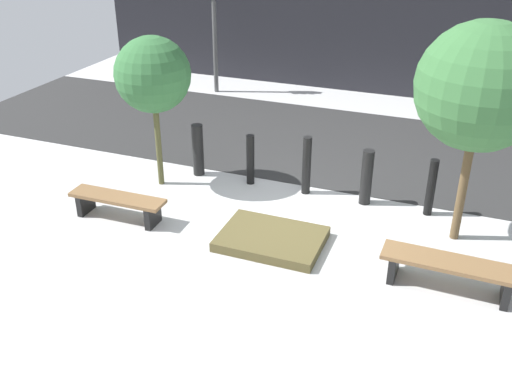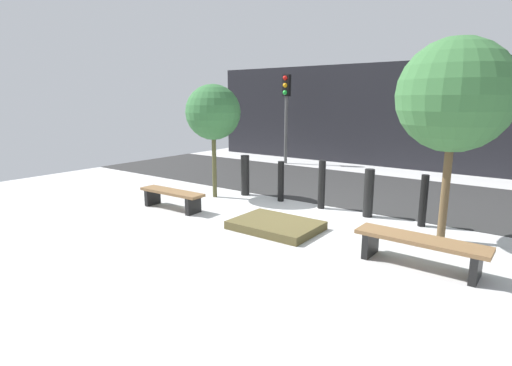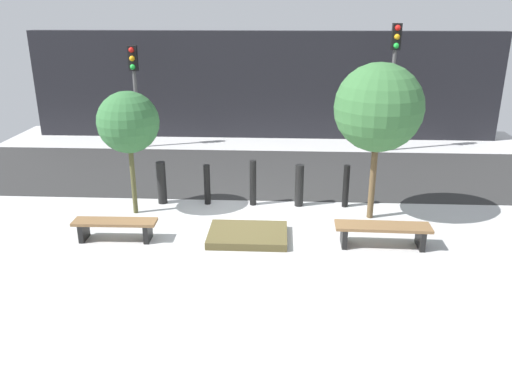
{
  "view_description": "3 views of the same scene",
  "coord_description": "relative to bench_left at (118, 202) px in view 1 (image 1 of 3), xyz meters",
  "views": [
    {
      "loc": [
        2.5,
        -7.73,
        4.81
      ],
      "look_at": [
        -0.25,
        -0.65,
        1.01
      ],
      "focal_mm": 40.0,
      "sensor_mm": 36.0,
      "label": 1
    },
    {
      "loc": [
        3.97,
        -6.63,
        2.41
      ],
      "look_at": [
        -0.39,
        -0.73,
        0.86
      ],
      "focal_mm": 28.0,
      "sensor_mm": 36.0,
      "label": 2
    },
    {
      "loc": [
        0.64,
        -9.75,
        4.43
      ],
      "look_at": [
        0.14,
        -0.08,
        1.0
      ],
      "focal_mm": 35.0,
      "sensor_mm": 36.0,
      "label": 3
    }
  ],
  "objects": [
    {
      "name": "bench_right",
      "position": [
        5.28,
        0.0,
        0.02
      ],
      "size": [
        1.84,
        0.5,
        0.45
      ],
      "rotation": [
        0.0,
        0.0,
        -0.02
      ],
      "color": "black",
      "rests_on": "ground"
    },
    {
      "name": "planter_bed",
      "position": [
        2.64,
        0.2,
        -0.23
      ],
      "size": [
        1.58,
        1.15,
        0.15
      ],
      "primitive_type": "cube",
      "color": "brown",
      "rests_on": "ground"
    },
    {
      "name": "ground_plane",
      "position": [
        2.64,
        0.83,
        -0.3
      ],
      "size": [
        18.0,
        18.0,
        0.0
      ],
      "primitive_type": "plane",
      "color": "#B7B7B7"
    },
    {
      "name": "building_facade",
      "position": [
        2.64,
        8.63,
        1.53
      ],
      "size": [
        16.2,
        0.5,
        3.66
      ],
      "primitive_type": "cube",
      "color": "black",
      "rests_on": "ground"
    },
    {
      "name": "bollard_right",
      "position": [
        3.72,
        2.03,
        0.2
      ],
      "size": [
        0.2,
        0.2,
        1.0
      ],
      "primitive_type": "cylinder",
      "color": "black",
      "rests_on": "ground"
    },
    {
      "name": "tree_behind_right_bench",
      "position": [
        5.28,
        1.41,
        2.15
      ],
      "size": [
        1.85,
        1.85,
        3.39
      ],
      "color": "brown",
      "rests_on": "ground"
    },
    {
      "name": "bollard_center",
      "position": [
        2.64,
        2.03,
        0.24
      ],
      "size": [
        0.16,
        0.16,
        1.09
      ],
      "primitive_type": "cylinder",
      "color": "black",
      "rests_on": "ground"
    },
    {
      "name": "tree_behind_left_bench",
      "position": [
        -0.0,
        1.41,
        1.78
      ],
      "size": [
        1.33,
        1.33,
        2.76
      ],
      "color": "#4C4B2A",
      "rests_on": "ground"
    },
    {
      "name": "bollard_far_left",
      "position": [
        0.48,
        2.03,
        0.21
      ],
      "size": [
        0.22,
        0.22,
        1.02
      ],
      "primitive_type": "cylinder",
      "color": "black",
      "rests_on": "ground"
    },
    {
      "name": "road_strip",
      "position": [
        2.64,
        4.48,
        -0.3
      ],
      "size": [
        18.0,
        4.4,
        0.01
      ],
      "primitive_type": "cube",
      "color": "#2C2C2C",
      "rests_on": "ground"
    },
    {
      "name": "traffic_light_west",
      "position": [
        -1.44,
        6.97,
        1.98
      ],
      "size": [
        0.28,
        0.27,
        3.28
      ],
      "color": "#525252",
      "rests_on": "ground"
    },
    {
      "name": "bench_left",
      "position": [
        0.0,
        0.0,
        0.0
      ],
      "size": [
        1.66,
        0.43,
        0.42
      ],
      "rotation": [
        0.0,
        0.0,
        0.02
      ],
      "color": "black",
      "rests_on": "ground"
    },
    {
      "name": "bollard_far_right",
      "position": [
        4.8,
        2.03,
        0.2
      ],
      "size": [
        0.14,
        0.14,
        1.01
      ],
      "primitive_type": "cylinder",
      "color": "black",
      "rests_on": "ground"
    },
    {
      "name": "bollard_left",
      "position": [
        1.56,
        2.03,
        0.18
      ],
      "size": [
        0.15,
        0.15,
        0.96
      ],
      "primitive_type": "cylinder",
      "color": "black",
      "rests_on": "ground"
    }
  ]
}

